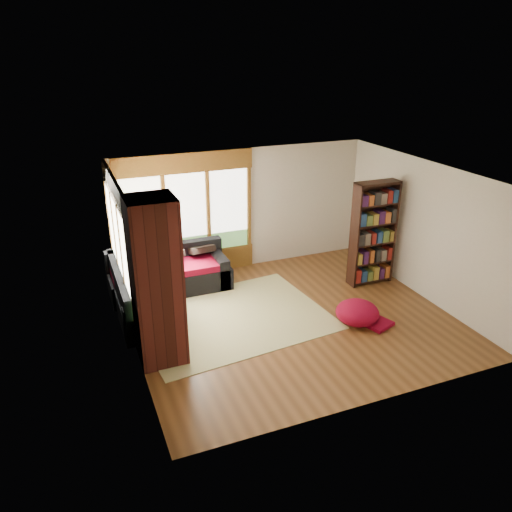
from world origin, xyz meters
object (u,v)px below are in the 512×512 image
object	(u,v)px
brick_chimney	(156,283)
pouf	(357,312)
area_rug	(232,318)
dog_tan	(162,254)
dog_brindle	(164,274)
sectional_sofa	(162,282)
bookshelf	(373,234)

from	to	relation	value
brick_chimney	pouf	world-z (taller)	brick_chimney
area_rug	dog_tan	world-z (taller)	dog_tan
brick_chimney	dog_brindle	xyz separation A→B (m)	(0.38, 1.40, -0.54)
area_rug	dog_brindle	distance (m)	1.44
sectional_sofa	dog_brindle	world-z (taller)	dog_brindle
area_rug	pouf	world-z (taller)	pouf
brick_chimney	area_rug	xyz separation A→B (m)	(1.41, 0.73, -1.29)
pouf	dog_tan	size ratio (longest dim) A/B	0.76
brick_chimney	bookshelf	distance (m)	4.68
brick_chimney	area_rug	size ratio (longest dim) A/B	0.79
bookshelf	pouf	xyz separation A→B (m)	(-1.14, -1.33, -0.84)
dog_brindle	bookshelf	bearing A→B (deg)	-106.59
sectional_sofa	dog_tan	size ratio (longest dim) A/B	2.21
brick_chimney	dog_tan	distance (m)	2.40
brick_chimney	pouf	distance (m)	3.58
area_rug	dog_brindle	size ratio (longest dim) A/B	3.69
sectional_sofa	area_rug	size ratio (longest dim) A/B	0.67
area_rug	dog_brindle	world-z (taller)	dog_brindle
bookshelf	pouf	size ratio (longest dim) A/B	2.80
sectional_sofa	dog_tan	world-z (taller)	dog_tan
dog_tan	pouf	bearing A→B (deg)	-60.44
sectional_sofa	area_rug	bearing A→B (deg)	-50.47
brick_chimney	pouf	bearing A→B (deg)	-3.89
brick_chimney	dog_brindle	bearing A→B (deg)	74.87
dog_brindle	pouf	bearing A→B (deg)	-130.85
bookshelf	dog_tan	world-z (taller)	bookshelf
bookshelf	dog_brindle	world-z (taller)	bookshelf
bookshelf	pouf	distance (m)	1.95
pouf	dog_brindle	xyz separation A→B (m)	(-3.02, 1.63, 0.54)
dog_brindle	brick_chimney	bearing A→B (deg)	152.31
area_rug	dog_tan	distance (m)	1.95
sectional_sofa	dog_tan	distance (m)	0.54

